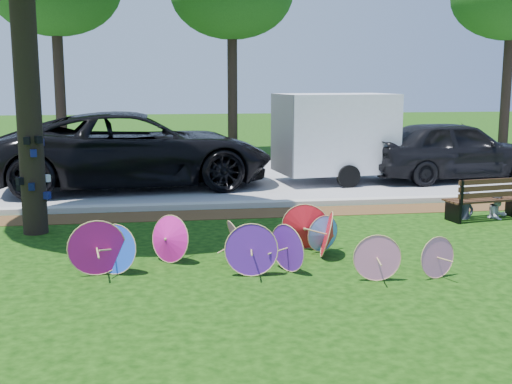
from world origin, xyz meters
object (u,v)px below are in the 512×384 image
at_px(person_left, 466,192).
at_px(person_right, 499,193).
at_px(parasol_pile, 250,242).
at_px(cargo_trailer, 335,133).
at_px(black_van, 135,150).
at_px(dark_pickup, 453,150).
at_px(park_bench, 483,198).

relative_size(person_left, person_right, 1.10).
relative_size(parasol_pile, cargo_trailer, 1.82).
bearing_deg(black_van, dark_pickup, -96.61).
bearing_deg(person_right, parasol_pile, -173.43).
xyz_separation_m(cargo_trailer, park_bench, (1.70, -5.02, -0.93)).
bearing_deg(person_right, cargo_trailer, 93.10).
bearing_deg(black_van, park_bench, -131.34).
relative_size(parasol_pile, black_van, 0.78).
xyz_separation_m(black_van, dark_pickup, (8.71, -0.10, -0.14)).
distance_m(black_van, cargo_trailer, 5.36).
bearing_deg(person_right, park_bench, 168.79).
relative_size(black_van, person_left, 6.34).
xyz_separation_m(parasol_pile, black_van, (-1.95, 7.60, 0.61)).
bearing_deg(park_bench, person_left, 162.51).
bearing_deg(person_left, cargo_trailer, 87.36).
bearing_deg(black_van, cargo_trailer, -95.80).
relative_size(cargo_trailer, person_right, 2.98).
height_order(parasol_pile, cargo_trailer, cargo_trailer).
height_order(dark_pickup, person_right, dark_pickup).
bearing_deg(person_left, person_right, -17.87).
distance_m(dark_pickup, park_bench, 5.20).
relative_size(cargo_trailer, park_bench, 1.84).
distance_m(black_van, person_right, 8.91).
bearing_deg(parasol_pile, park_bench, 27.00).
bearing_deg(cargo_trailer, person_left, -81.62).
height_order(dark_pickup, park_bench, dark_pickup).
bearing_deg(black_van, parasol_pile, -171.61).
bearing_deg(park_bench, person_right, -1.23).
relative_size(black_van, park_bench, 4.33).
bearing_deg(person_left, black_van, 125.66).
height_order(parasol_pile, person_right, person_right).
bearing_deg(person_right, person_left, 160.66).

